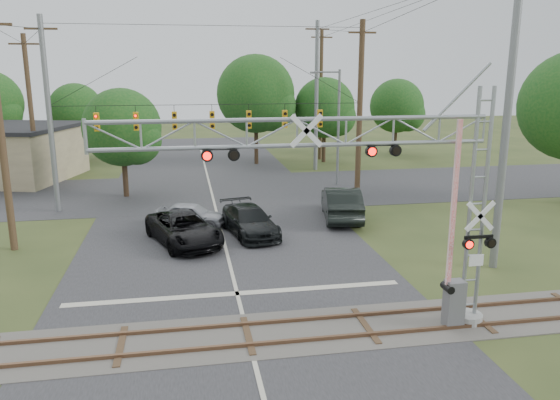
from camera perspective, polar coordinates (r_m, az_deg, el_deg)
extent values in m
plane|color=#313F1D|center=(16.57, -2.52, -17.23)|extent=(160.00, 160.00, 0.00)
cube|color=#2B2A2D|center=(25.63, -5.51, -5.82)|extent=(14.00, 90.00, 0.02)
cube|color=#2B2A2D|center=(39.10, -7.20, 0.92)|extent=(90.00, 12.00, 0.02)
cube|color=#544F49|center=(18.30, -3.38, -14.01)|extent=(90.00, 3.20, 0.05)
cube|color=brown|center=(17.63, -3.09, -14.87)|extent=(90.00, 0.12, 0.14)
cube|color=brown|center=(18.91, -3.65, -12.82)|extent=(90.00, 0.12, 0.14)
cylinder|color=gray|center=(20.17, 18.98, -11.58)|extent=(1.00, 1.00, 0.33)
cube|color=silver|center=(19.07, 19.83, -5.94)|extent=(0.50, 0.03, 0.39)
cube|color=slate|center=(19.43, 17.71, -10.32)|extent=(0.61, 0.50, 1.66)
cube|color=red|center=(18.23, 17.69, -0.66)|extent=(0.15, 0.10, 5.53)
cylinder|color=slate|center=(35.09, -22.95, 8.02)|extent=(0.32, 0.32, 11.50)
cylinder|color=#44331F|center=(36.06, 8.32, 9.05)|extent=(0.36, 0.36, 11.50)
cylinder|color=black|center=(34.24, -7.15, 9.87)|extent=(19.00, 0.03, 0.03)
cube|color=orange|center=(34.64, -18.60, 7.74)|extent=(0.30, 0.30, 1.10)
cube|color=orange|center=(34.38, -14.80, 7.96)|extent=(0.30, 0.30, 1.10)
cube|color=orange|center=(34.27, -10.96, 8.14)|extent=(0.30, 0.30, 1.10)
cube|color=orange|center=(34.32, -7.10, 8.29)|extent=(0.30, 0.30, 1.10)
cube|color=orange|center=(34.51, -3.27, 8.40)|extent=(0.30, 0.30, 1.10)
cube|color=orange|center=(34.86, 0.50, 8.47)|extent=(0.30, 0.30, 1.10)
cube|color=orange|center=(35.35, 4.19, 8.50)|extent=(0.30, 0.30, 1.10)
imported|color=black|center=(27.47, -10.01, -2.96)|extent=(4.28, 6.11, 1.55)
imported|color=black|center=(28.58, -3.22, -2.19)|extent=(3.09, 5.45, 1.49)
imported|color=#A1A2A8|center=(30.42, -9.26, -1.52)|extent=(4.22, 2.80, 1.33)
imported|color=black|center=(31.71, 6.44, -0.31)|extent=(2.98, 5.96, 1.88)
cylinder|color=slate|center=(40.74, 6.11, 7.47)|extent=(0.19, 0.19, 8.46)
cylinder|color=slate|center=(40.27, 4.94, 13.19)|extent=(1.88, 0.11, 0.11)
cube|color=slate|center=(40.04, 3.60, 13.14)|extent=(0.56, 0.24, 0.14)
cylinder|color=#44331F|center=(42.50, -24.55, 8.20)|extent=(0.34, 0.34, 10.85)
cube|color=#44331F|center=(42.43, -25.19, 14.55)|extent=(2.00, 0.12, 0.12)
cylinder|color=slate|center=(46.70, 3.82, 10.67)|extent=(0.34, 0.34, 12.35)
cube|color=#44331F|center=(46.75, 3.93, 17.39)|extent=(2.00, 0.12, 0.12)
cylinder|color=#44331F|center=(28.27, -27.14, 6.11)|extent=(0.34, 0.34, 11.10)
cylinder|color=slate|center=(24.56, 22.65, 8.08)|extent=(0.34, 0.34, 13.16)
cylinder|color=#44331F|center=(52.33, 4.29, 10.78)|extent=(0.34, 0.34, 12.02)
cube|color=#44331F|center=(52.35, 4.39, 16.60)|extent=(2.00, 0.12, 0.12)
cylinder|color=#352618|center=(56.42, -20.29, 5.74)|extent=(0.36, 0.36, 3.30)
sphere|color=#144617|center=(56.14, -20.55, 8.78)|extent=(5.11, 5.11, 5.11)
cylinder|color=#352618|center=(38.37, -15.89, 2.79)|extent=(0.36, 0.36, 3.34)
sphere|color=#144617|center=(37.95, -16.19, 7.30)|extent=(5.17, 5.17, 5.17)
cylinder|color=#352618|center=(49.89, -2.51, 6.34)|extent=(0.36, 0.36, 4.49)
sphere|color=#144617|center=(49.55, -2.55, 11.02)|extent=(6.94, 6.94, 6.94)
cylinder|color=#352618|center=(51.20, 4.60, 5.97)|extent=(0.36, 0.36, 3.57)
sphere|color=#144617|center=(50.88, 4.67, 9.59)|extent=(5.51, 5.51, 5.51)
cylinder|color=#352618|center=(56.91, 11.94, 6.43)|extent=(0.36, 0.36, 3.47)
sphere|color=#144617|center=(56.63, 12.10, 9.60)|extent=(5.36, 5.36, 5.36)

